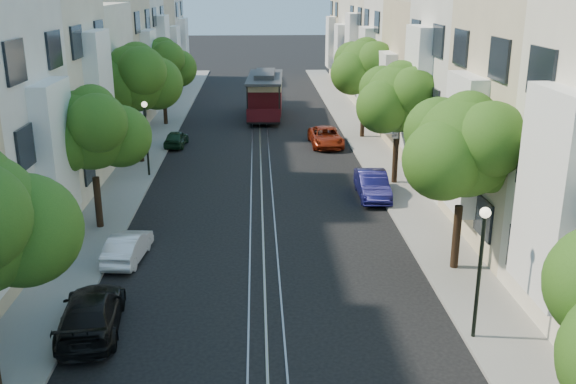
{
  "coord_description": "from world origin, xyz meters",
  "views": [
    {
      "loc": [
        -0.18,
        -12.93,
        10.33
      ],
      "look_at": [
        1.05,
        12.1,
        2.2
      ],
      "focal_mm": 40.0,
      "sensor_mm": 36.0,
      "label": 1
    }
  ],
  "objects": [
    {
      "name": "parked_car_e_mid",
      "position": [
        5.6,
        17.77,
        0.67
      ],
      "size": [
        1.51,
        4.11,
        1.35
      ],
      "primitive_type": "imported",
      "rotation": [
        0.0,
        0.0,
        -0.02
      ],
      "color": "#0C0C3D",
      "rests_on": "ground"
    },
    {
      "name": "rail_slot",
      "position": [
        0.0,
        28.0,
        0.01
      ],
      "size": [
        0.06,
        80.0,
        0.02
      ],
      "primitive_type": "cube",
      "color": "gray",
      "rests_on": "ground"
    },
    {
      "name": "sidewalk_west",
      "position": [
        -7.25,
        28.0,
        0.06
      ],
      "size": [
        2.5,
        80.0,
        0.12
      ],
      "primitive_type": "cube",
      "color": "gray",
      "rests_on": "ground"
    },
    {
      "name": "tree_e_c",
      "position": [
        7.26,
        19.98,
        4.6
      ],
      "size": [
        4.84,
        3.99,
        6.52
      ],
      "color": "black",
      "rests_on": "ground"
    },
    {
      "name": "tree_w_b",
      "position": [
        -7.14,
        13.98,
        4.4
      ],
      "size": [
        4.72,
        3.87,
        6.27
      ],
      "color": "black",
      "rests_on": "ground"
    },
    {
      "name": "ground",
      "position": [
        0.0,
        28.0,
        0.0
      ],
      "size": [
        200.0,
        200.0,
        0.0
      ],
      "primitive_type": "plane",
      "color": "black",
      "rests_on": "ground"
    },
    {
      "name": "lamp_east",
      "position": [
        6.3,
        4.0,
        2.85
      ],
      "size": [
        0.32,
        0.32,
        4.16
      ],
      "color": "black",
      "rests_on": "ground"
    },
    {
      "name": "parked_car_w_near",
      "position": [
        -5.41,
        5.06,
        0.64
      ],
      "size": [
        2.24,
        4.57,
        1.28
      ],
      "primitive_type": "imported",
      "rotation": [
        0.0,
        0.0,
        3.24
      ],
      "color": "black",
      "rests_on": "ground"
    },
    {
      "name": "parked_car_w_far",
      "position": [
        -5.6,
        29.13,
        0.54
      ],
      "size": [
        1.5,
        3.25,
        1.08
      ],
      "primitive_type": "imported",
      "rotation": [
        0.0,
        0.0,
        3.07
      ],
      "color": "black",
      "rests_on": "ground"
    },
    {
      "name": "parked_car_e_far",
      "position": [
        4.4,
        28.83,
        0.61
      ],
      "size": [
        2.21,
        4.5,
        1.23
      ],
      "primitive_type": "imported",
      "rotation": [
        0.0,
        0.0,
        0.04
      ],
      "color": "maroon",
      "rests_on": "ground"
    },
    {
      "name": "townhouses_west",
      "position": [
        -11.87,
        27.91,
        5.08
      ],
      "size": [
        7.75,
        72.0,
        11.76
      ],
      "color": "silver",
      "rests_on": "ground"
    },
    {
      "name": "tree_w_c",
      "position": [
        -7.14,
        24.98,
        5.07
      ],
      "size": [
        5.13,
        4.28,
        7.09
      ],
      "color": "black",
      "rests_on": "ground"
    },
    {
      "name": "lane_line",
      "position": [
        0.0,
        28.0,
        0.0
      ],
      "size": [
        0.08,
        80.0,
        0.01
      ],
      "primitive_type": "cube",
      "color": "tan",
      "rests_on": "ground"
    },
    {
      "name": "rail_left",
      "position": [
        -0.55,
        28.0,
        0.01
      ],
      "size": [
        0.06,
        80.0,
        0.02
      ],
      "primitive_type": "cube",
      "color": "gray",
      "rests_on": "ground"
    },
    {
      "name": "cable_car",
      "position": [
        0.5,
        38.83,
        1.99
      ],
      "size": [
        3.17,
        8.89,
        3.37
      ],
      "rotation": [
        0.0,
        0.0,
        -0.05
      ],
      "color": "black",
      "rests_on": "ground"
    },
    {
      "name": "tree_e_b",
      "position": [
        7.26,
        8.98,
        4.73
      ],
      "size": [
        4.93,
        4.08,
        6.68
      ],
      "color": "black",
      "rests_on": "ground"
    },
    {
      "name": "parked_car_w_mid",
      "position": [
        -5.32,
        10.52,
        0.56
      ],
      "size": [
        1.52,
        3.49,
        1.11
      ],
      "primitive_type": "imported",
      "rotation": [
        0.0,
        0.0,
        3.04
      ],
      "color": "white",
      "rests_on": "ground"
    },
    {
      "name": "lamp_west",
      "position": [
        -6.3,
        22.0,
        2.85
      ],
      "size": [
        0.32,
        0.32,
        4.16
      ],
      "color": "black",
      "rests_on": "ground"
    },
    {
      "name": "tree_w_d",
      "position": [
        -7.14,
        35.98,
        4.6
      ],
      "size": [
        4.84,
        3.99,
        6.52
      ],
      "color": "black",
      "rests_on": "ground"
    },
    {
      "name": "townhouses_east",
      "position": [
        11.87,
        27.91,
        5.18
      ],
      "size": [
        7.75,
        72.0,
        12.0
      ],
      "color": "beige",
      "rests_on": "ground"
    },
    {
      "name": "sidewalk_east",
      "position": [
        7.25,
        28.0,
        0.06
      ],
      "size": [
        2.5,
        80.0,
        0.12
      ],
      "primitive_type": "cube",
      "color": "gray",
      "rests_on": "ground"
    },
    {
      "name": "rail_right",
      "position": [
        0.55,
        28.0,
        0.01
      ],
      "size": [
        0.06,
        80.0,
        0.02
      ],
      "primitive_type": "cube",
      "color": "gray",
      "rests_on": "ground"
    },
    {
      "name": "tree_e_d",
      "position": [
        7.26,
        30.98,
        4.87
      ],
      "size": [
        5.01,
        4.16,
        6.85
      ],
      "color": "black",
      "rests_on": "ground"
    }
  ]
}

